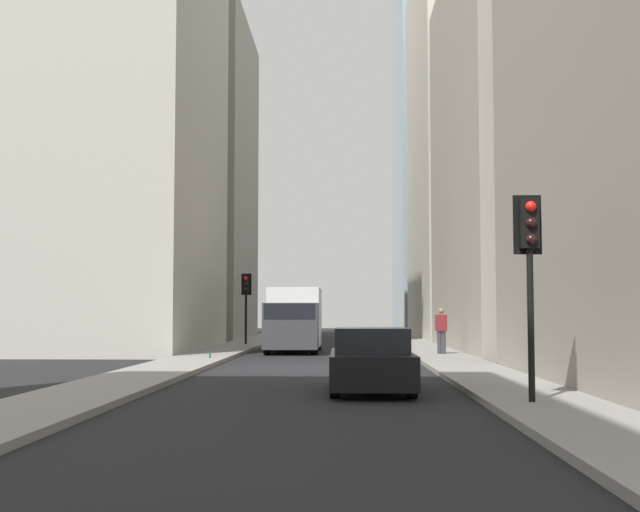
# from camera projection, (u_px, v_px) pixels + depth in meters

# --- Properties ---
(ground_plane) EXTENTS (135.00, 135.00, 0.00)m
(ground_plane) POSITION_uv_depth(u_px,v_px,m) (319.00, 368.00, 26.28)
(ground_plane) COLOR black
(sidewalk_right) EXTENTS (90.00, 2.20, 0.14)m
(sidewalk_right) POSITION_uv_depth(u_px,v_px,m) (177.00, 366.00, 26.41)
(sidewalk_right) COLOR gray
(sidewalk_right) RESTS_ON ground_plane
(sidewalk_left) EXTENTS (90.00, 2.20, 0.14)m
(sidewalk_left) POSITION_uv_depth(u_px,v_px,m) (462.00, 366.00, 26.15)
(sidewalk_left) COLOR gray
(sidewalk_left) RESTS_ON ground_plane
(building_left_far) EXTENTS (16.34, 10.00, 25.24)m
(building_left_far) POSITION_uv_depth(u_px,v_px,m) (492.00, 148.00, 55.32)
(building_left_far) COLOR beige
(building_left_far) RESTS_ON ground_plane
(building_left_midfar) EXTENTS (16.44, 10.00, 18.03)m
(building_left_midfar) POSITION_uv_depth(u_px,v_px,m) (561.00, 151.00, 37.71)
(building_left_midfar) COLOR #A8A091
(building_left_midfar) RESTS_ON ground_plane
(building_right_midfar) EXTENTS (14.27, 10.50, 30.11)m
(building_right_midfar) POSITION_uv_depth(u_px,v_px,m) (102.00, 30.00, 39.37)
(building_right_midfar) COLOR #B7B2A5
(building_right_midfar) RESTS_ON ground_plane
(building_right_far) EXTENTS (13.60, 10.00, 21.13)m
(building_right_far) POSITION_uv_depth(u_px,v_px,m) (173.00, 180.00, 55.83)
(building_right_far) COLOR gray
(building_right_far) RESTS_ON ground_plane
(delivery_truck) EXTENTS (6.46, 2.25, 2.84)m
(delivery_truck) POSITION_uv_depth(u_px,v_px,m) (294.00, 319.00, 36.96)
(delivery_truck) COLOR silver
(delivery_truck) RESTS_ON ground_plane
(sedan_black) EXTENTS (4.30, 1.78, 1.42)m
(sedan_black) POSITION_uv_depth(u_px,v_px,m) (371.00, 362.00, 18.39)
(sedan_black) COLOR black
(sedan_black) RESTS_ON ground_plane
(traffic_light_foreground) EXTENTS (0.43, 0.52, 3.78)m
(traffic_light_foreground) POSITION_uv_depth(u_px,v_px,m) (530.00, 249.00, 15.25)
(traffic_light_foreground) COLOR black
(traffic_light_foreground) RESTS_ON sidewalk_left
(traffic_light_midblock) EXTENTS (0.43, 0.52, 3.62)m
(traffic_light_midblock) POSITION_uv_depth(u_px,v_px,m) (246.00, 292.00, 42.92)
(traffic_light_midblock) COLOR black
(traffic_light_midblock) RESTS_ON sidewalk_right
(pedestrian) EXTENTS (0.26, 0.44, 1.79)m
(pedestrian) POSITION_uv_depth(u_px,v_px,m) (441.00, 329.00, 32.68)
(pedestrian) COLOR #33333D
(pedestrian) RESTS_ON sidewalk_left
(discarded_bottle) EXTENTS (0.07, 0.07, 0.27)m
(discarded_bottle) POSITION_uv_depth(u_px,v_px,m) (210.00, 355.00, 29.42)
(discarded_bottle) COLOR #236033
(discarded_bottle) RESTS_ON sidewalk_right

